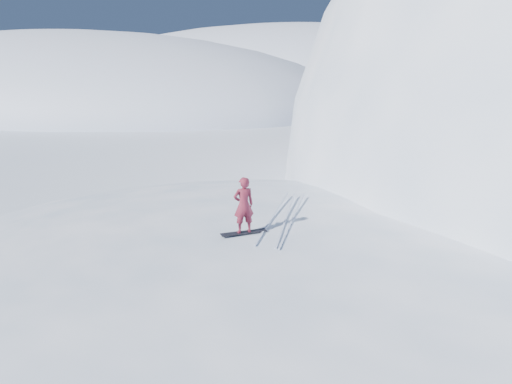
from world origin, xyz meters
TOP-DOWN VIEW (x-y plane):
  - ground at (0.00, 0.00)m, footprint 400.00×400.00m
  - near_ridge at (1.00, 3.00)m, footprint 36.00×28.00m
  - far_ridge_a at (-70.00, 60.00)m, footprint 120.00×70.00m
  - far_ridge_c at (-40.00, 110.00)m, footprint 140.00×90.00m
  - wind_bumps at (-0.56, 2.12)m, footprint 16.00×14.40m
  - snowboard at (-2.61, 2.40)m, footprint 1.31×1.22m
  - snowboarder at (-2.61, 2.40)m, footprint 0.78×0.76m
  - board_tracks at (-1.97, 4.50)m, footprint 1.83×5.92m

SIDE VIEW (x-z plane):
  - ground at x=0.00m, z-range 0.00..0.00m
  - near_ridge at x=1.00m, z-range -2.40..2.40m
  - far_ridge_a at x=-70.00m, z-range -14.00..14.00m
  - far_ridge_c at x=-40.00m, z-range -18.00..18.00m
  - wind_bumps at x=-0.56m, z-range -0.50..0.50m
  - snowboard at x=-2.61m, z-range 2.40..2.43m
  - board_tracks at x=-1.97m, z-range 2.40..2.44m
  - snowboarder at x=-2.61m, z-range 2.43..4.24m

